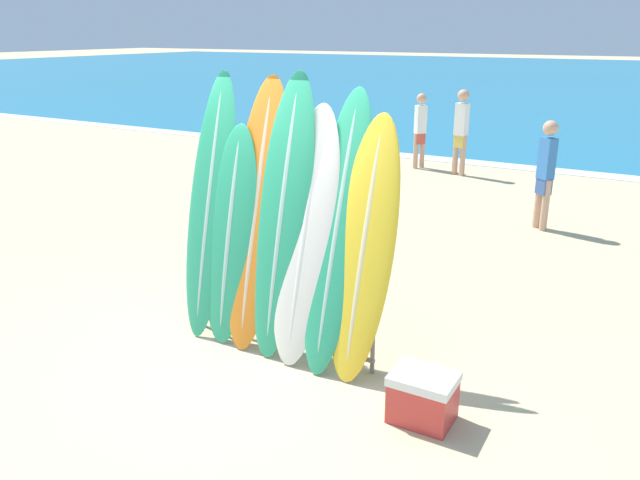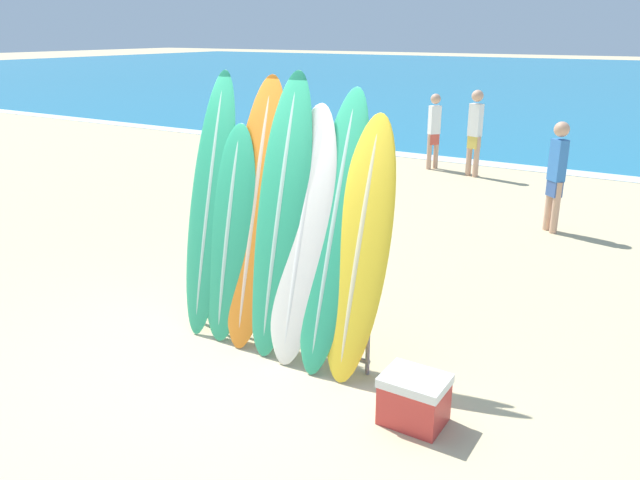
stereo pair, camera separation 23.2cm
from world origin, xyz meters
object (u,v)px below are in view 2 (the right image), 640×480
surfboard_slot_1 (230,234)px  person_near_water (556,173)px  surfboard_slot_0 (210,205)px  surfboard_slot_5 (333,232)px  surfboard_rack (276,303)px  surfboard_slot_4 (302,236)px  cooler_box (414,399)px  person_far_left (434,128)px  person_mid_beach (475,130)px  surfboard_slot_3 (280,216)px  surfboard_slot_6 (360,250)px  surfboard_slot_2 (255,214)px

surfboard_slot_1 → person_near_water: surfboard_slot_1 is taller
surfboard_slot_0 → surfboard_slot_1: 0.38m
surfboard_slot_5 → surfboard_rack: bearing=-170.3°
surfboard_slot_4 → cooler_box: bearing=-20.6°
surfboard_slot_0 → person_far_left: size_ratio=1.57×
surfboard_slot_4 → person_far_left: bearing=104.0°
surfboard_rack → surfboard_slot_0: size_ratio=0.78×
surfboard_rack → person_mid_beach: (-0.85, 8.26, 0.51)m
surfboard_slot_1 → surfboard_slot_4: size_ratio=0.90×
surfboard_slot_3 → cooler_box: 2.03m
surfboard_slot_5 → surfboard_slot_0: bearing=-179.3°
surfboard_slot_3 → surfboard_slot_4: size_ratio=1.12×
surfboard_slot_5 → surfboard_slot_6: size_ratio=1.09×
surfboard_slot_5 → person_mid_beach: 8.29m
surfboard_slot_3 → person_mid_beach: surfboard_slot_3 is taller
surfboard_slot_4 → person_near_water: (1.16, 5.13, -0.25)m
person_near_water → surfboard_slot_6: bearing=125.8°
surfboard_slot_4 → surfboard_slot_5: 0.32m
surfboard_slot_3 → surfboard_slot_6: surfboard_slot_3 is taller
surfboard_slot_5 → person_near_water: (0.85, 5.09, -0.32)m
surfboard_slot_3 → person_near_water: bearing=74.5°
surfboard_slot_2 → surfboard_slot_4: bearing=-2.9°
person_mid_beach → person_near_water: bearing=144.6°
surfboard_slot_0 → person_mid_beach: bearing=90.1°
surfboard_slot_5 → person_far_left: 8.76m
surfboard_slot_2 → cooler_box: bearing=-15.7°
surfboard_slot_1 → person_far_left: 8.60m
surfboard_slot_3 → person_near_water: surfboard_slot_3 is taller
surfboard_rack → surfboard_slot_4: bearing=12.9°
surfboard_slot_1 → surfboard_rack: bearing=-1.5°
surfboard_slot_5 → person_near_water: surfboard_slot_5 is taller
surfboard_slot_1 → surfboard_slot_4: bearing=3.3°
surfboard_slot_4 → cooler_box: surfboard_slot_4 is taller
surfboard_slot_5 → cooler_box: surfboard_slot_5 is taller
surfboard_slot_5 → person_mid_beach: (-1.42, 8.16, -0.26)m
surfboard_slot_4 → person_mid_beach: 8.28m
person_mid_beach → surfboard_slot_5: bearing=118.0°
surfboard_rack → surfboard_slot_6: size_ratio=0.89×
surfboard_rack → surfboard_slot_3: (0.01, 0.08, 0.84)m
cooler_box → person_mid_beach: bearing=105.9°
surfboard_slot_6 → person_near_water: (0.57, 5.13, -0.23)m
surfboard_slot_2 → surfboard_slot_4: 0.57m
surfboard_slot_1 → person_mid_beach: (-0.30, 8.25, -0.08)m
surfboard_slot_4 → cooler_box: (1.36, -0.51, -0.96)m
surfboard_slot_3 → surfboard_slot_6: size_ratio=1.14×
surfboard_slot_5 → surfboard_slot_1: bearing=-175.7°
surfboard_slot_2 → surfboard_slot_4: size_ratio=1.10×
surfboard_slot_3 → person_mid_beach: size_ratio=1.46×
surfboard_rack → surfboard_slot_4: 0.75m
surfboard_rack → surfboard_slot_4: (0.27, 0.06, 0.70)m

